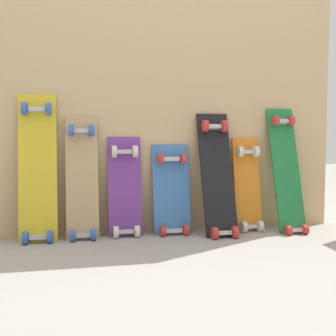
{
  "coord_description": "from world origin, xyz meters",
  "views": [
    {
      "loc": [
        -0.52,
        -2.46,
        0.57
      ],
      "look_at": [
        0.0,
        -0.07,
        0.4
      ],
      "focal_mm": 45.02,
      "sensor_mm": 36.0,
      "label": 1
    }
  ],
  "objects_px": {
    "skateboard_yellow": "(38,173)",
    "skateboard_blue": "(172,195)",
    "skateboard_purple": "(125,192)",
    "skateboard_natural": "(82,183)",
    "skateboard_green": "(287,175)",
    "skateboard_orange": "(248,189)",
    "skateboard_black": "(218,179)"
  },
  "relations": [
    {
      "from": "skateboard_yellow",
      "to": "skateboard_blue",
      "type": "xyz_separation_m",
      "value": [
        0.77,
        0.01,
        -0.15
      ]
    },
    {
      "from": "skateboard_yellow",
      "to": "skateboard_black",
      "type": "xyz_separation_m",
      "value": [
        1.03,
        -0.06,
        -0.05
      ]
    },
    {
      "from": "skateboard_orange",
      "to": "skateboard_green",
      "type": "distance_m",
      "value": 0.26
    },
    {
      "from": "skateboard_natural",
      "to": "skateboard_green",
      "type": "relative_size",
      "value": 0.92
    },
    {
      "from": "skateboard_blue",
      "to": "skateboard_natural",
      "type": "bearing_deg",
      "value": -179.51
    },
    {
      "from": "skateboard_natural",
      "to": "skateboard_black",
      "type": "height_order",
      "value": "skateboard_black"
    },
    {
      "from": "skateboard_yellow",
      "to": "skateboard_green",
      "type": "bearing_deg",
      "value": -2.22
    },
    {
      "from": "skateboard_black",
      "to": "skateboard_natural",
      "type": "bearing_deg",
      "value": 175.16
    },
    {
      "from": "skateboard_yellow",
      "to": "skateboard_natural",
      "type": "relative_size",
      "value": 1.15
    },
    {
      "from": "skateboard_yellow",
      "to": "skateboard_orange",
      "type": "distance_m",
      "value": 1.26
    },
    {
      "from": "skateboard_orange",
      "to": "skateboard_yellow",
      "type": "bearing_deg",
      "value": -179.77
    },
    {
      "from": "skateboard_purple",
      "to": "skateboard_blue",
      "type": "relative_size",
      "value": 1.07
    },
    {
      "from": "skateboard_purple",
      "to": "skateboard_green",
      "type": "height_order",
      "value": "skateboard_green"
    },
    {
      "from": "skateboard_blue",
      "to": "skateboard_black",
      "type": "bearing_deg",
      "value": -15.11
    },
    {
      "from": "skateboard_natural",
      "to": "skateboard_blue",
      "type": "bearing_deg",
      "value": 0.49
    },
    {
      "from": "skateboard_green",
      "to": "skateboard_yellow",
      "type": "bearing_deg",
      "value": 177.78
    },
    {
      "from": "skateboard_natural",
      "to": "skateboard_purple",
      "type": "xyz_separation_m",
      "value": [
        0.25,
        0.01,
        -0.06
      ]
    },
    {
      "from": "skateboard_yellow",
      "to": "skateboard_orange",
      "type": "bearing_deg",
      "value": 0.23
    },
    {
      "from": "skateboard_natural",
      "to": "skateboard_blue",
      "type": "height_order",
      "value": "skateboard_natural"
    },
    {
      "from": "skateboard_purple",
      "to": "skateboard_black",
      "type": "xyz_separation_m",
      "value": [
        0.55,
        -0.08,
        0.07
      ]
    },
    {
      "from": "skateboard_blue",
      "to": "skateboard_green",
      "type": "height_order",
      "value": "skateboard_green"
    },
    {
      "from": "skateboard_green",
      "to": "skateboard_natural",
      "type": "bearing_deg",
      "value": 177.16
    },
    {
      "from": "skateboard_natural",
      "to": "skateboard_purple",
      "type": "distance_m",
      "value": 0.25
    },
    {
      "from": "skateboard_purple",
      "to": "skateboard_blue",
      "type": "height_order",
      "value": "skateboard_purple"
    },
    {
      "from": "skateboard_yellow",
      "to": "skateboard_natural",
      "type": "xyz_separation_m",
      "value": [
        0.24,
        0.0,
        -0.06
      ]
    },
    {
      "from": "skateboard_blue",
      "to": "skateboard_black",
      "type": "height_order",
      "value": "skateboard_black"
    },
    {
      "from": "skateboard_yellow",
      "to": "skateboard_black",
      "type": "distance_m",
      "value": 1.04
    },
    {
      "from": "skateboard_blue",
      "to": "skateboard_purple",
      "type": "bearing_deg",
      "value": 178.82
    },
    {
      "from": "skateboard_yellow",
      "to": "skateboard_natural",
      "type": "height_order",
      "value": "skateboard_yellow"
    },
    {
      "from": "skateboard_natural",
      "to": "skateboard_green",
      "type": "height_order",
      "value": "skateboard_green"
    },
    {
      "from": "skateboard_yellow",
      "to": "skateboard_purple",
      "type": "height_order",
      "value": "skateboard_yellow"
    },
    {
      "from": "skateboard_yellow",
      "to": "skateboard_green",
      "type": "relative_size",
      "value": 1.06
    }
  ]
}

